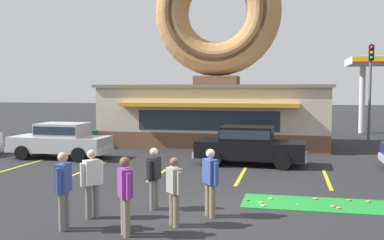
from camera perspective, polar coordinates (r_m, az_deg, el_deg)
name	(u,v)px	position (r m, az deg, el deg)	size (l,w,h in m)	color
ground_plane	(207,212)	(11.73, 1.91, -11.60)	(160.00, 160.00, 0.00)	#232326
donut_shop_building	(217,78)	(25.39, 3.17, 5.32)	(12.30, 6.75, 10.96)	brown
putting_mat	(316,204)	(12.87, 15.46, -10.27)	(3.97, 1.57, 0.03)	#1E842D
mini_donut_near_left	(339,208)	(12.54, 18.11, -10.54)	(0.13, 0.13, 0.04)	#D17F47
mini_donut_near_right	(333,206)	(12.66, 17.47, -10.39)	(0.13, 0.13, 0.04)	#D17F47
mini_donut_mid_left	(247,200)	(12.83, 7.01, -10.04)	(0.13, 0.13, 0.04)	brown
mini_donut_mid_centre	(270,198)	(13.09, 9.91, -9.79)	(0.13, 0.13, 0.04)	#E5C666
mini_donut_mid_right	(261,202)	(12.62, 8.71, -10.30)	(0.13, 0.13, 0.04)	#E5C666
mini_donut_far_left	(315,199)	(13.35, 15.38, -9.60)	(0.13, 0.13, 0.04)	#D17F47
mini_donut_far_centre	(263,206)	(12.30, 8.99, -10.68)	(0.13, 0.13, 0.04)	#E5C666
mini_donut_far_right	(368,202)	(13.46, 21.41, -9.62)	(0.13, 0.13, 0.04)	#D17F47
mini_donut_extra	(349,200)	(13.48, 19.34, -9.56)	(0.13, 0.13, 0.04)	#A5724C
golf_ball	(297,204)	(12.57, 13.25, -10.40)	(0.04, 0.04, 0.04)	white
car_black	(249,144)	(18.71, 7.26, -3.03)	(4.62, 2.11, 1.60)	black
car_silver	(61,139)	(21.17, -16.29, -2.34)	(4.58, 2.03, 1.60)	#B2B5BA
pedestrian_blue_sweater_man	(210,179)	(11.12, 2.33, -7.52)	(0.43, 0.47, 1.68)	#7F7056
pedestrian_hooded_kid	(125,192)	(9.81, -8.48, -9.03)	(0.42, 0.50, 1.71)	#7F7056
pedestrian_leather_jacket_man	(154,175)	(11.84, -4.85, -7.03)	(0.30, 0.59, 1.62)	slate
pedestrian_clipboard_woman	(174,188)	(10.39, -2.27, -8.69)	(0.43, 0.48, 1.59)	#7F7056
pedestrian_beanie_man	(63,187)	(10.48, -16.01, -8.13)	(0.26, 0.60, 1.76)	slate
pedestrian_crossing_woman	(92,180)	(11.26, -12.59, -7.48)	(0.43, 0.48, 1.68)	slate
trash_bin	(93,139)	(24.09, -12.47, -2.41)	(0.57, 0.57, 0.97)	#1E662D
traffic_light_pole	(370,79)	(28.54, 21.71, 4.84)	(0.28, 0.47, 5.80)	#595B60
parking_stripe_far_left	(20,166)	(19.60, -21.04, -5.52)	(0.12, 3.60, 0.01)	yellow
parking_stripe_left	(88,169)	(18.14, -13.05, -6.11)	(0.12, 3.60, 0.01)	yellow
parking_stripe_mid_left	(162,172)	(17.08, -3.86, -6.64)	(0.12, 3.60, 0.01)	yellow
parking_stripe_centre	(241,176)	(16.50, 6.26, -7.03)	(0.12, 3.60, 0.01)	yellow
parking_stripe_mid_right	(327,179)	(16.47, 16.78, -7.20)	(0.12, 3.60, 0.01)	yellow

